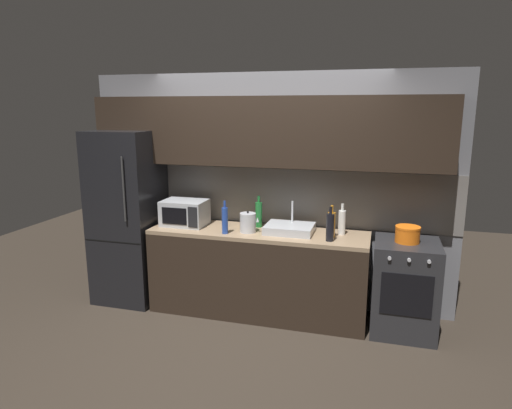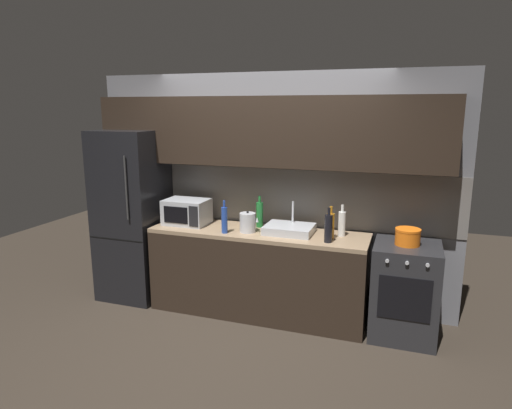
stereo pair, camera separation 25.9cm
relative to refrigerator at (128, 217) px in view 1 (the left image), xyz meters
name	(u,v)px [view 1 (the left image)]	position (x,y,z in m)	size (l,w,h in m)	color
ground_plane	(231,356)	(1.50, -0.90, -0.95)	(10.00, 10.00, 0.00)	#2D261E
back_wall	(266,164)	(1.50, 0.30, 0.60)	(3.98, 0.44, 2.50)	slate
counter_run	(258,272)	(1.50, 0.00, -0.50)	(2.24, 0.60, 0.90)	black
refrigerator	(128,217)	(0.00, 0.00, 0.00)	(0.68, 0.69, 1.90)	black
oven_range	(405,287)	(2.96, 0.00, -0.50)	(0.60, 0.62, 0.90)	#232326
microwave	(185,213)	(0.68, 0.02, 0.09)	(0.46, 0.35, 0.27)	#A8AAAF
sink_basin	(290,228)	(1.82, 0.03, -0.01)	(0.48, 0.38, 0.30)	#ADAFB5
kettle	(248,223)	(1.41, -0.07, 0.05)	(0.20, 0.16, 0.22)	#B7BABF
wine_bottle_white	(342,222)	(2.34, 0.10, 0.08)	(0.07, 0.07, 0.31)	silver
wine_bottle_green	(259,214)	(1.46, 0.16, 0.09)	(0.07, 0.07, 0.33)	#1E6B2D
wine_bottle_dark	(330,227)	(2.25, -0.16, 0.09)	(0.07, 0.07, 0.33)	black
wine_bottle_blue	(225,220)	(1.21, -0.18, 0.09)	(0.06, 0.06, 0.34)	#234299
wine_bottle_amber	(331,224)	(2.25, -0.03, 0.08)	(0.08, 0.08, 0.32)	#B27019
mug_yellow	(244,221)	(1.29, 0.17, 0.00)	(0.08, 0.08, 0.10)	gold
cooking_pot	(408,234)	(2.95, 0.00, 0.03)	(0.23, 0.23, 0.15)	orange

